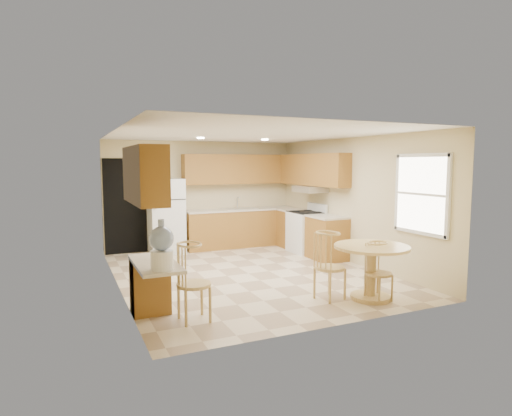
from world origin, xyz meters
name	(u,v)px	position (x,y,z in m)	size (l,w,h in m)	color
floor	(248,273)	(0.00, 0.00, 0.00)	(5.50, 5.50, 0.00)	beige
ceiling	(248,134)	(0.00, 0.00, 2.50)	(4.50, 5.50, 0.02)	white
wall_back	(202,195)	(0.00, 2.75, 1.25)	(4.50, 0.02, 2.50)	#C8B886
wall_front	(339,225)	(0.00, -2.75, 1.25)	(4.50, 0.02, 2.50)	#C8B886
wall_left	(117,211)	(-2.25, 0.00, 1.25)	(0.02, 5.50, 2.50)	#C8B886
wall_right	(351,201)	(2.25, 0.00, 1.25)	(0.02, 5.50, 2.50)	#C8B886
doorway	(126,206)	(-1.75, 2.73, 1.05)	(0.90, 0.02, 2.10)	black
base_cab_back	(241,228)	(0.88, 2.45, 0.43)	(2.75, 0.60, 0.87)	#9E6A28
counter_back	(241,209)	(0.88, 2.45, 0.89)	(2.75, 0.63, 0.04)	beige
base_cab_right_a	(293,229)	(1.95, 1.85, 0.43)	(0.60, 0.59, 0.87)	#9E6A28
counter_right_a	(293,210)	(1.95, 1.85, 0.89)	(0.63, 0.59, 0.04)	beige
base_cab_right_b	(327,239)	(1.95, 0.40, 0.43)	(0.60, 0.80, 0.87)	#9E6A28
counter_right_b	(327,217)	(1.95, 0.40, 0.89)	(0.63, 0.80, 0.04)	beige
upper_cab_back	(239,169)	(0.88, 2.58, 1.85)	(2.75, 0.33, 0.70)	#9E6A28
upper_cab_right	(313,170)	(2.08, 1.21, 1.85)	(0.33, 2.42, 0.70)	#9E6A28
upper_cab_left	(144,175)	(-2.08, -1.60, 1.85)	(0.33, 1.40, 0.70)	#9E6A28
sink	(240,209)	(0.85, 2.45, 0.91)	(0.78, 0.44, 0.01)	silver
range_hood	(310,189)	(2.00, 1.18, 1.42)	(0.50, 0.76, 0.14)	silver
desk_pedestal	(150,286)	(-2.00, -1.32, 0.36)	(0.48, 0.42, 0.72)	#9E6A28
desk_top	(155,264)	(-2.00, -1.70, 0.75)	(0.50, 1.20, 0.04)	beige
window	(422,194)	(2.23, -1.85, 1.50)	(0.06, 1.12, 1.30)	white
can_light_a	(201,138)	(-0.50, 1.20, 2.48)	(0.14, 0.14, 0.02)	white
can_light_b	(265,140)	(0.90, 1.20, 2.48)	(0.14, 0.14, 0.02)	white
refrigerator	(166,216)	(-0.95, 2.40, 0.83)	(0.73, 0.71, 1.65)	white
stove	(306,232)	(1.92, 1.18, 0.47)	(0.65, 0.76, 1.09)	white
dining_table	(371,264)	(1.06, -2.09, 0.52)	(1.08, 1.08, 0.80)	tan
chair_table_a	(334,260)	(0.51, -1.93, 0.60)	(0.44, 0.57, 0.99)	tan
chair_table_b	(383,267)	(1.11, -2.28, 0.52)	(0.38, 0.38, 0.85)	tan
chair_desk	(196,276)	(-1.55, -1.95, 0.60)	(0.44, 0.56, 0.99)	tan
water_crock	(162,247)	(-2.00, -2.12, 1.03)	(0.28, 0.28, 0.59)	white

